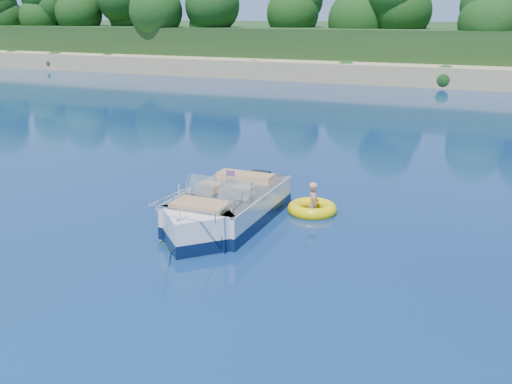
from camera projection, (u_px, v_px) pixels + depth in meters
ground at (200, 268)px, 12.23m from camera, size 160.00×160.00×0.00m
shoreline at (461, 51)px, 67.67m from camera, size 170.00×59.00×6.00m
treeline at (444, 10)px, 46.40m from camera, size 150.00×7.12×8.19m
motorboat at (224, 211)px, 14.65m from camera, size 2.11×5.73×1.91m
tow_tube at (312, 209)px, 15.66m from camera, size 1.60×1.60×0.36m
boy at (313, 211)px, 15.75m from camera, size 0.64×0.78×1.41m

